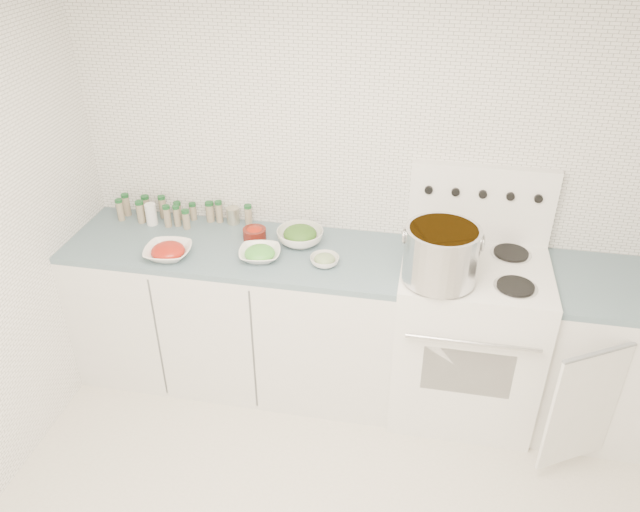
{
  "coord_description": "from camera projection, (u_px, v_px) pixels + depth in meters",
  "views": [
    {
      "loc": [
        0.2,
        -1.62,
        2.64
      ],
      "look_at": [
        -0.33,
        1.14,
        0.92
      ],
      "focal_mm": 35.0,
      "sensor_mm": 36.0,
      "label": 1
    }
  ],
  "objects": [
    {
      "name": "salt_canister",
      "position": [
        151.0,
        214.0,
        3.61
      ],
      "size": [
        0.08,
        0.08,
        0.13
      ],
      "primitive_type": "cylinder",
      "rotation": [
        0.0,
        0.0,
        -0.4
      ],
      "color": "white",
      "rests_on": "counter_left"
    },
    {
      "name": "room_walls",
      "position": [
        355.0,
        279.0,
        1.95
      ],
      "size": [
        3.54,
        3.04,
        2.52
      ],
      "color": "white",
      "rests_on": "ground"
    },
    {
      "name": "bowl_tomato",
      "position": [
        168.0,
        251.0,
        3.31
      ],
      "size": [
        0.27,
        0.27,
        0.08
      ],
      "color": "white",
      "rests_on": "counter_left"
    },
    {
      "name": "spice_cluster",
      "position": [
        173.0,
        211.0,
        3.64
      ],
      "size": [
        0.81,
        0.16,
        0.14
      ],
      "color": "gray",
      "rests_on": "counter_left"
    },
    {
      "name": "stove",
      "position": [
        466.0,
        332.0,
        3.42
      ],
      "size": [
        0.76,
        0.7,
        1.36
      ],
      "color": "white",
      "rests_on": "ground"
    },
    {
      "name": "counter_right",
      "position": [
        623.0,
        358.0,
        3.31
      ],
      "size": [
        0.89,
        0.83,
        0.9
      ],
      "color": "white",
      "rests_on": "ground"
    },
    {
      "name": "bowl_pepper",
      "position": [
        255.0,
        233.0,
        3.47
      ],
      "size": [
        0.13,
        0.13,
        0.08
      ],
      "color": "#57160E",
      "rests_on": "counter_left"
    },
    {
      "name": "bowl_zucchini",
      "position": [
        325.0,
        260.0,
        3.25
      ],
      "size": [
        0.15,
        0.15,
        0.06
      ],
      "color": "white",
      "rests_on": "counter_left"
    },
    {
      "name": "tin_can",
      "position": [
        233.0,
        216.0,
        3.63
      ],
      "size": [
        0.1,
        0.1,
        0.1
      ],
      "primitive_type": "cylinder",
      "rotation": [
        0.0,
        0.0,
        -0.4
      ],
      "color": "#B3AE97",
      "rests_on": "counter_left"
    },
    {
      "name": "counter_left",
      "position": [
        239.0,
        312.0,
        3.66
      ],
      "size": [
        1.85,
        0.62,
        0.9
      ],
      "color": "white",
      "rests_on": "ground"
    },
    {
      "name": "stock_pot",
      "position": [
        441.0,
        252.0,
        2.99
      ],
      "size": [
        0.38,
        0.36,
        0.28
      ],
      "rotation": [
        0.0,
        0.0,
        -0.43
      ],
      "color": "silver",
      "rests_on": "stove"
    },
    {
      "name": "bowl_broccoli",
      "position": [
        300.0,
        236.0,
        3.43
      ],
      "size": [
        0.29,
        0.29,
        0.1
      ],
      "color": "white",
      "rests_on": "counter_left"
    },
    {
      "name": "bowl_snowpea",
      "position": [
        260.0,
        253.0,
        3.3
      ],
      "size": [
        0.26,
        0.26,
        0.07
      ],
      "color": "white",
      "rests_on": "counter_left"
    }
  ]
}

